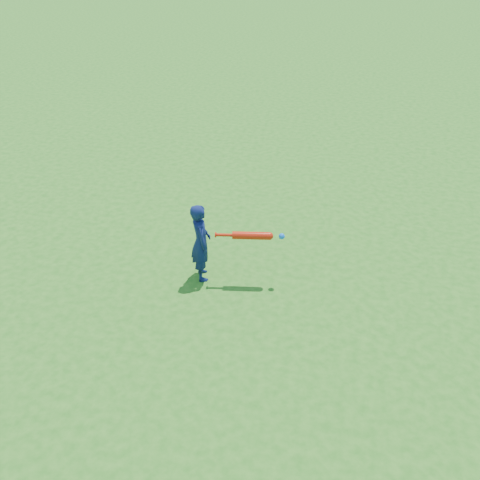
{
  "coord_description": "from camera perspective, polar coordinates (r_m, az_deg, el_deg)",
  "views": [
    {
      "loc": [
        1.62,
        -5.52,
        4.12
      ],
      "look_at": [
        0.36,
        0.09,
        0.58
      ],
      "focal_mm": 40.0,
      "sensor_mm": 36.0,
      "label": 1
    }
  ],
  "objects": [
    {
      "name": "ground",
      "position": [
        7.08,
        -2.98,
        -4.03
      ],
      "size": [
        80.0,
        80.0,
        0.0
      ],
      "primitive_type": "plane",
      "color": "#266919",
      "rests_on": "ground"
    },
    {
      "name": "child",
      "position": [
        6.82,
        -4.2,
        -0.23
      ],
      "size": [
        0.39,
        0.46,
        1.06
      ],
      "primitive_type": "imported",
      "rotation": [
        0.0,
        0.0,
        2.0
      ],
      "color": "#101A4D",
      "rests_on": "ground"
    },
    {
      "name": "bat_swing",
      "position": [
        6.65,
        1.51,
        0.46
      ],
      "size": [
        0.86,
        0.22,
        0.1
      ],
      "rotation": [
        0.0,
        0.0,
        0.18
      ],
      "color": "red",
      "rests_on": "ground"
    }
  ]
}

